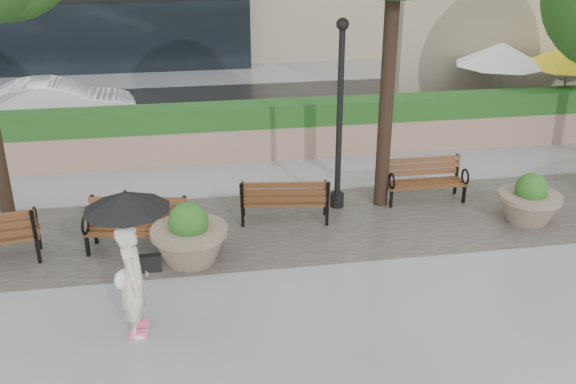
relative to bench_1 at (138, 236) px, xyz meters
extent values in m
plane|color=gray|center=(2.71, -2.48, -0.28)|extent=(100.00, 100.00, 0.00)
cube|color=#383330|center=(2.71, 0.52, -0.27)|extent=(28.00, 3.20, 0.01)
cube|color=#977261|center=(2.71, 4.52, 0.12)|extent=(24.00, 0.80, 0.80)
cube|color=#244A18|center=(2.71, 4.52, 0.80)|extent=(24.00, 0.75, 0.55)
cube|color=tan|center=(12.21, 7.52, 1.72)|extent=(10.00, 0.60, 4.00)
cube|color=#244A18|center=(11.71, 5.32, 0.17)|extent=(8.00, 0.50, 0.90)
cube|color=black|center=(2.71, 8.52, -0.27)|extent=(40.00, 7.00, 0.00)
torus|color=black|center=(-1.72, 0.29, 0.37)|extent=(0.11, 0.39, 0.39)
cube|color=brown|center=(-0.01, -0.04, 0.15)|extent=(1.81, 0.84, 0.05)
cube|color=brown|center=(0.04, 0.23, 0.45)|extent=(1.73, 0.44, 0.41)
cube|color=black|center=(0.00, -0.01, -0.05)|extent=(1.82, 0.93, 0.44)
torus|color=black|center=(-0.85, -0.05, 0.32)|extent=(0.11, 0.36, 0.36)
torus|color=black|center=(0.77, -0.36, 0.32)|extent=(0.11, 0.36, 0.36)
cube|color=brown|center=(2.76, 0.79, 0.14)|extent=(1.76, 0.74, 0.05)
cube|color=brown|center=(2.73, 0.52, 0.44)|extent=(1.71, 0.34, 0.40)
cube|color=black|center=(2.76, 0.76, -0.06)|extent=(1.77, 0.83, 0.44)
torus|color=black|center=(3.59, 0.85, 0.31)|extent=(0.09, 0.35, 0.35)
torus|color=black|center=(1.99, 1.06, 0.31)|extent=(0.09, 0.35, 0.35)
cube|color=brown|center=(5.78, 1.20, 0.13)|extent=(1.66, 0.51, 0.05)
cube|color=brown|center=(5.78, 1.45, 0.41)|extent=(1.66, 0.13, 0.39)
cube|color=black|center=(5.78, 1.22, -0.06)|extent=(1.66, 0.60, 0.42)
torus|color=black|center=(5.00, 1.04, 0.29)|extent=(0.05, 0.34, 0.34)
torus|color=black|center=(6.56, 1.02, 0.29)|extent=(0.05, 0.34, 0.34)
cylinder|color=#7F6B56|center=(0.91, -0.56, 0.31)|extent=(1.31, 1.31, 0.11)
sphere|color=#244C15|center=(0.91, -0.56, 0.48)|extent=(0.68, 0.68, 0.68)
cylinder|color=#7F6B56|center=(7.41, -0.06, 0.25)|extent=(1.19, 1.19, 0.10)
sphere|color=#244C15|center=(7.41, -0.06, 0.41)|extent=(0.61, 0.61, 0.61)
cylinder|color=black|center=(3.92, 1.24, 1.53)|extent=(0.12, 0.12, 3.61)
cylinder|color=black|center=(3.92, 1.24, -0.13)|extent=(0.28, 0.28, 0.30)
sphere|color=black|center=(3.92, 1.24, 3.39)|extent=(0.24, 0.24, 0.24)
cylinder|color=black|center=(4.84, 1.22, 2.52)|extent=(0.28, 0.28, 5.60)
cylinder|color=black|center=(9.68, 6.07, -0.23)|extent=(0.40, 0.40, 0.10)
cylinder|color=#99999E|center=(9.68, 6.07, 0.82)|extent=(0.06, 0.06, 2.20)
cone|color=white|center=(9.68, 6.07, 1.72)|extent=(2.50, 2.50, 0.60)
cylinder|color=black|center=(11.44, 5.58, -0.23)|extent=(0.40, 0.40, 0.10)
cylinder|color=#99999E|center=(11.44, 5.58, 0.82)|extent=(0.06, 0.06, 2.20)
cone|color=yellow|center=(11.44, 5.58, 1.72)|extent=(2.50, 2.50, 0.60)
imported|color=white|center=(-2.48, 7.61, 0.42)|extent=(4.36, 1.85, 1.40)
imported|color=beige|center=(0.12, -2.48, 0.62)|extent=(0.47, 0.67, 1.80)
cube|color=#F2598C|center=(0.12, -2.36, -0.23)|extent=(0.12, 0.25, 0.09)
cube|color=#F2598C|center=(0.11, -2.62, -0.23)|extent=(0.12, 0.25, 0.09)
cube|color=black|center=(0.34, -2.44, 0.79)|extent=(0.12, 0.34, 0.25)
sphere|color=white|center=(-0.02, -2.26, 0.46)|extent=(0.32, 0.32, 0.32)
cylinder|color=black|center=(0.12, -2.43, 1.30)|extent=(0.02, 0.02, 0.96)
cone|color=black|center=(0.12, -2.43, 1.75)|extent=(1.17, 1.17, 0.25)
camera|label=1|loc=(0.93, -10.39, 5.18)|focal=40.00mm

